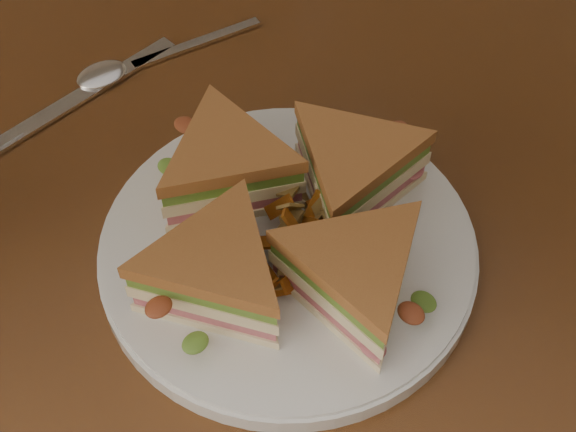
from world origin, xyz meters
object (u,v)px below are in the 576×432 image
at_px(sandwich_wedges, 288,220).
at_px(spoon, 126,68).
at_px(plate, 288,250).
at_px(knife, 70,104).
at_px(table, 203,247).

xyz_separation_m(sandwich_wedges, spoon, (-0.00, 0.25, -0.04)).
height_order(plate, sandwich_wedges, sandwich_wedges).
bearing_deg(sandwich_wedges, spoon, 90.91).
bearing_deg(plate, knife, 105.19).
bearing_deg(knife, table, -80.90).
xyz_separation_m(table, sandwich_wedges, (0.02, -0.11, 0.14)).
distance_m(plate, spoon, 0.25).
xyz_separation_m(table, plate, (0.02, -0.11, 0.11)).
relative_size(sandwich_wedges, knife, 1.28).
height_order(sandwich_wedges, knife, sandwich_wedges).
height_order(table, spoon, spoon).
relative_size(table, spoon, 6.53).
bearing_deg(sandwich_wedges, knife, 105.19).
height_order(table, sandwich_wedges, sandwich_wedges).
bearing_deg(spoon, plate, -83.54).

